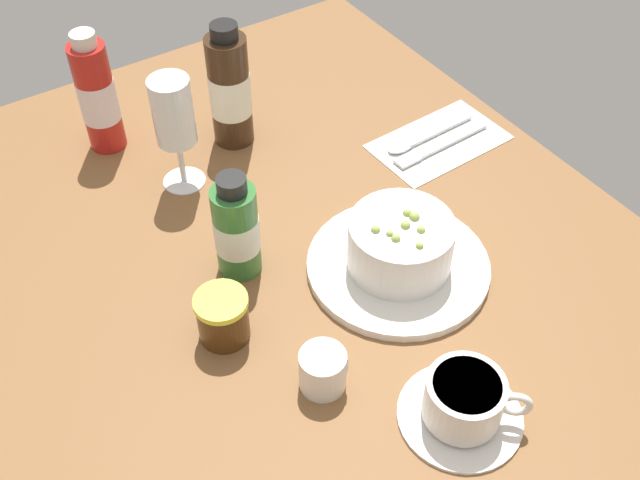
# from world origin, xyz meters

# --- Properties ---
(ground_plane) EXTENTS (1.10, 0.84, 0.03)m
(ground_plane) POSITION_xyz_m (0.00, 0.00, -0.01)
(ground_plane) COLOR brown
(porridge_bowl) EXTENTS (0.23, 0.23, 0.09)m
(porridge_bowl) POSITION_xyz_m (-0.06, -0.09, 0.04)
(porridge_bowl) COLOR silver
(porridge_bowl) RESTS_ON ground_plane
(cutlery_setting) EXTENTS (0.13, 0.20, 0.01)m
(cutlery_setting) POSITION_xyz_m (0.11, -0.29, 0.00)
(cutlery_setting) COLOR silver
(cutlery_setting) RESTS_ON ground_plane
(coffee_cup) EXTENTS (0.13, 0.13, 0.06)m
(coffee_cup) POSITION_xyz_m (-0.26, -0.02, 0.03)
(coffee_cup) COLOR silver
(coffee_cup) RESTS_ON ground_plane
(creamer_jug) EXTENTS (0.06, 0.06, 0.06)m
(creamer_jug) POSITION_xyz_m (-0.15, 0.08, 0.03)
(creamer_jug) COLOR silver
(creamer_jug) RESTS_ON ground_plane
(wine_glass) EXTENTS (0.06, 0.06, 0.17)m
(wine_glass) POSITION_xyz_m (0.23, 0.06, 0.11)
(wine_glass) COLOR white
(wine_glass) RESTS_ON ground_plane
(jam_jar) EXTENTS (0.06, 0.06, 0.06)m
(jam_jar) POSITION_xyz_m (-0.03, 0.13, 0.03)
(jam_jar) COLOR #462A0F
(jam_jar) RESTS_ON ground_plane
(sauce_bottle_green) EXTENTS (0.06, 0.06, 0.15)m
(sauce_bottle_green) POSITION_xyz_m (0.05, 0.07, 0.07)
(sauce_bottle_green) COLOR #337233
(sauce_bottle_green) RESTS_ON ground_plane
(sauce_bottle_brown) EXTENTS (0.06, 0.06, 0.19)m
(sauce_bottle_brown) POSITION_xyz_m (0.28, -0.05, 0.09)
(sauce_bottle_brown) COLOR #382314
(sauce_bottle_brown) RESTS_ON ground_plane
(sauce_bottle_red) EXTENTS (0.05, 0.05, 0.18)m
(sauce_bottle_red) POSITION_xyz_m (0.37, 0.11, 0.08)
(sauce_bottle_red) COLOR #B21E19
(sauce_bottle_red) RESTS_ON ground_plane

